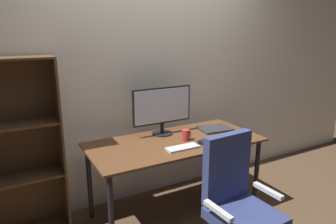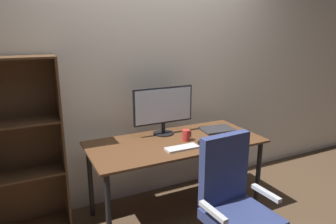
% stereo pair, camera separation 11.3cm
% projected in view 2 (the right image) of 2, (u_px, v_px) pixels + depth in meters
% --- Properties ---
extents(ground_plane, '(12.00, 12.00, 0.00)m').
position_uv_depth(ground_plane, '(175.00, 212.00, 3.00)').
color(ground_plane, '#4C3826').
extents(back_wall, '(6.40, 0.10, 2.60)m').
position_uv_depth(back_wall, '(152.00, 73.00, 3.13)').
color(back_wall, silver).
rests_on(back_wall, ground).
extents(desk, '(1.59, 0.74, 0.74)m').
position_uv_depth(desk, '(176.00, 149.00, 2.83)').
color(desk, '#56351E').
rests_on(desk, ground).
extents(monitor, '(0.61, 0.20, 0.46)m').
position_uv_depth(monitor, '(163.00, 108.00, 2.93)').
color(monitor, black).
rests_on(monitor, desk).
extents(keyboard, '(0.29, 0.11, 0.02)m').
position_uv_depth(keyboard, '(182.00, 148.00, 2.62)').
color(keyboard, '#B7BABC').
rests_on(keyboard, desk).
extents(mouse, '(0.08, 0.11, 0.03)m').
position_uv_depth(mouse, '(204.00, 143.00, 2.70)').
color(mouse, black).
rests_on(mouse, desk).
extents(coffee_mug, '(0.09, 0.07, 0.10)m').
position_uv_depth(coffee_mug, '(186.00, 135.00, 2.81)').
color(coffee_mug, '#B72D28').
rests_on(coffee_mug, desk).
extents(laptop, '(0.34, 0.26, 0.02)m').
position_uv_depth(laptop, '(217.00, 129.00, 3.10)').
color(laptop, '#2D2D30').
rests_on(laptop, desk).
extents(office_chair, '(0.54, 0.54, 1.01)m').
position_uv_depth(office_chair, '(234.00, 213.00, 2.19)').
color(office_chair, '#B7BABC').
rests_on(office_chair, ground).
extents(bookshelf, '(0.76, 0.28, 1.52)m').
position_uv_depth(bookshelf, '(11.00, 151.00, 2.55)').
color(bookshelf, '#4C331E').
rests_on(bookshelf, ground).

